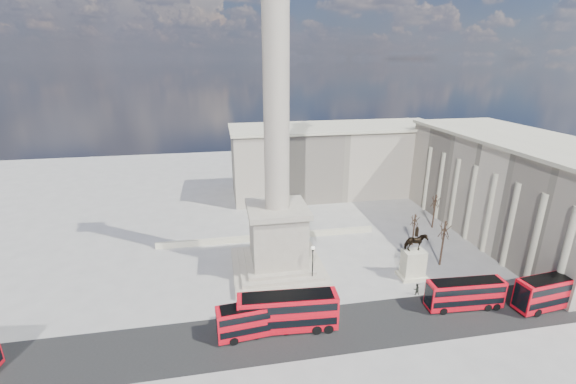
# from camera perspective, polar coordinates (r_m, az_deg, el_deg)

# --- Properties ---
(ground) EXTENTS (180.00, 180.00, 0.00)m
(ground) POSITION_cam_1_polar(r_m,az_deg,el_deg) (57.84, -0.71, -13.98)
(ground) COLOR #999791
(ground) RESTS_ON ground
(asphalt_road) EXTENTS (120.00, 9.00, 0.01)m
(asphalt_road) POSITION_cam_1_polar(r_m,az_deg,el_deg) (50.94, 7.21, -19.37)
(asphalt_road) COLOR black
(asphalt_road) RESTS_ON ground
(nelsons_column) EXTENTS (14.00, 14.00, 49.85)m
(nelsons_column) POSITION_cam_1_polar(r_m,az_deg,el_deg) (56.56, -1.62, -0.16)
(nelsons_column) COLOR #A29987
(nelsons_column) RESTS_ON ground
(balustrade_wall) EXTENTS (40.00, 0.60, 1.10)m
(balustrade_wall) POSITION_cam_1_polar(r_m,az_deg,el_deg) (71.38, -2.90, -6.68)
(balustrade_wall) COLOR beige
(balustrade_wall) RESTS_ON ground
(building_east) EXTENTS (19.00, 46.00, 18.60)m
(building_east) POSITION_cam_1_polar(r_m,az_deg,el_deg) (81.56, 30.80, 0.51)
(building_east) COLOR beige
(building_east) RESTS_ON ground
(building_northeast) EXTENTS (51.00, 17.00, 16.60)m
(building_northeast) POSITION_cam_1_polar(r_m,az_deg,el_deg) (95.05, 7.12, 4.81)
(building_northeast) COLOR beige
(building_northeast) RESTS_ON ground
(red_bus_a) EXTENTS (10.55, 3.42, 4.20)m
(red_bus_a) POSITION_cam_1_polar(r_m,az_deg,el_deg) (48.61, -4.04, -18.12)
(red_bus_a) COLOR red
(red_bus_a) RESTS_ON ground
(red_bus_b) EXTENTS (12.26, 3.59, 4.91)m
(red_bus_b) POSITION_cam_1_polar(r_m,az_deg,el_deg) (48.85, 0.05, -17.31)
(red_bus_b) COLOR red
(red_bus_b) RESTS_ON ground
(red_bus_c) EXTENTS (10.30, 2.95, 4.13)m
(red_bus_c) POSITION_cam_1_polar(r_m,az_deg,el_deg) (57.67, 24.79, -13.52)
(red_bus_c) COLOR red
(red_bus_c) RESTS_ON ground
(red_bus_d) EXTENTS (11.58, 3.81, 4.61)m
(red_bus_d) POSITION_cam_1_polar(r_m,az_deg,el_deg) (63.66, 34.81, -11.91)
(red_bus_d) COLOR red
(red_bus_d) RESTS_ON ground
(victorian_lamp) EXTENTS (0.55, 0.55, 6.40)m
(victorian_lamp) POSITION_cam_1_polar(r_m,az_deg,el_deg) (56.55, 3.66, -10.38)
(victorian_lamp) COLOR black
(victorian_lamp) RESTS_ON ground
(equestrian_statue) EXTENTS (4.06, 3.05, 8.44)m
(equestrian_statue) POSITION_cam_1_polar(r_m,az_deg,el_deg) (61.77, 18.10, -9.54)
(equestrian_statue) COLOR beige
(equestrian_statue) RESTS_ON ground
(bare_tree_near) EXTENTS (1.84, 1.84, 8.05)m
(bare_tree_near) POSITION_cam_1_polar(r_m,az_deg,el_deg) (65.39, 22.21, -5.10)
(bare_tree_near) COLOR #332319
(bare_tree_near) RESTS_ON ground
(bare_tree_mid) EXTENTS (1.64, 1.64, 6.21)m
(bare_tree_mid) POSITION_cam_1_polar(r_m,az_deg,el_deg) (71.23, 18.30, -3.91)
(bare_tree_mid) COLOR #332319
(bare_tree_mid) RESTS_ON ground
(bare_tree_far) EXTENTS (1.77, 1.77, 7.23)m
(bare_tree_far) POSITION_cam_1_polar(r_m,az_deg,el_deg) (79.59, 21.03, -1.19)
(bare_tree_far) COLOR #332319
(bare_tree_far) RESTS_ON ground
(pedestrian_walking) EXTENTS (0.72, 0.49, 1.91)m
(pedestrian_walking) POSITION_cam_1_polar(r_m,az_deg,el_deg) (60.47, 22.88, -13.00)
(pedestrian_walking) COLOR black
(pedestrian_walking) RESTS_ON ground
(pedestrian_standing) EXTENTS (0.87, 0.68, 1.78)m
(pedestrian_standing) POSITION_cam_1_polar(r_m,az_deg,el_deg) (58.74, 18.49, -13.49)
(pedestrian_standing) COLOR black
(pedestrian_standing) RESTS_ON ground
(pedestrian_crossing) EXTENTS (0.86, 1.08, 1.72)m
(pedestrian_crossing) POSITION_cam_1_polar(r_m,az_deg,el_deg) (58.59, 3.16, -12.54)
(pedestrian_crossing) COLOR black
(pedestrian_crossing) RESTS_ON ground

